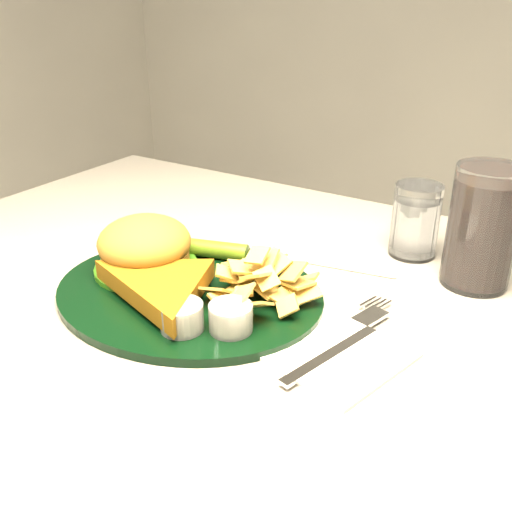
{
  "coord_description": "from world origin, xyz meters",
  "views": [
    {
      "loc": [
        0.32,
        -0.53,
        1.11
      ],
      "look_at": [
        -0.02,
        0.01,
        0.8
      ],
      "focal_mm": 40.0,
      "sensor_mm": 36.0,
      "label": 1
    }
  ],
  "objects_px": {
    "dinner_plate": "(187,269)",
    "fork_napkin": "(335,350)",
    "cola_glass": "(483,228)",
    "table": "(265,511)",
    "water_glass": "(415,221)"
  },
  "relations": [
    {
      "from": "dinner_plate",
      "to": "fork_napkin",
      "type": "height_order",
      "value": "dinner_plate"
    },
    {
      "from": "water_glass",
      "to": "dinner_plate",
      "type": "bearing_deg",
      "value": -126.02
    },
    {
      "from": "table",
      "to": "water_glass",
      "type": "relative_size",
      "value": 11.44
    },
    {
      "from": "table",
      "to": "cola_glass",
      "type": "xyz_separation_m",
      "value": [
        0.21,
        0.18,
        0.45
      ]
    },
    {
      "from": "dinner_plate",
      "to": "cola_glass",
      "type": "distance_m",
      "value": 0.37
    },
    {
      "from": "fork_napkin",
      "to": "water_glass",
      "type": "bearing_deg",
      "value": 107.43
    },
    {
      "from": "table",
      "to": "cola_glass",
      "type": "bearing_deg",
      "value": 40.88
    },
    {
      "from": "table",
      "to": "fork_napkin",
      "type": "height_order",
      "value": "fork_napkin"
    },
    {
      "from": "table",
      "to": "dinner_plate",
      "type": "relative_size",
      "value": 3.5
    },
    {
      "from": "water_glass",
      "to": "cola_glass",
      "type": "height_order",
      "value": "cola_glass"
    },
    {
      "from": "cola_glass",
      "to": "dinner_plate",
      "type": "bearing_deg",
      "value": -142.31
    },
    {
      "from": "fork_napkin",
      "to": "cola_glass",
      "type": "bearing_deg",
      "value": 85.77
    },
    {
      "from": "dinner_plate",
      "to": "cola_glass",
      "type": "bearing_deg",
      "value": 31.02
    },
    {
      "from": "cola_glass",
      "to": "fork_napkin",
      "type": "bearing_deg",
      "value": -109.3
    },
    {
      "from": "table",
      "to": "dinner_plate",
      "type": "xyz_separation_m",
      "value": [
        -0.09,
        -0.05,
        0.41
      ]
    }
  ]
}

